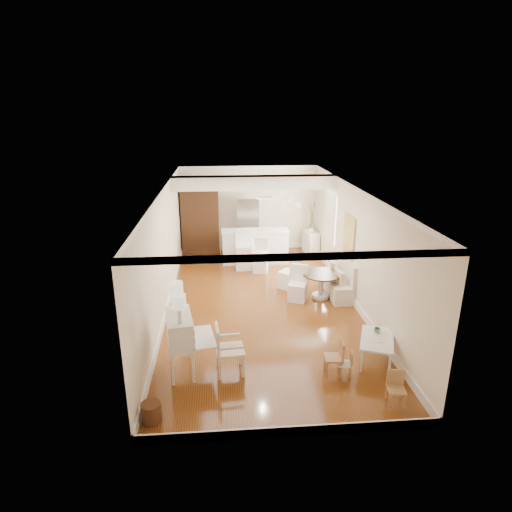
{
  "coord_description": "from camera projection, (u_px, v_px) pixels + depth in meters",
  "views": [
    {
      "loc": [
        -0.92,
        -9.45,
        4.47
      ],
      "look_at": [
        -0.11,
        0.3,
        1.15
      ],
      "focal_mm": 30.0,
      "sensor_mm": 36.0,
      "label": 1
    }
  ],
  "objects": [
    {
      "name": "pantry_cabinet",
      "position": [
        200.0,
        219.0,
        13.87
      ],
      "size": [
        1.2,
        0.6,
        2.3
      ],
      "primitive_type": "cube",
      "color": "#381E11",
      "rests_on": "ground"
    },
    {
      "name": "kids_chair_c",
      "position": [
        396.0,
        389.0,
        6.79
      ],
      "size": [
        0.32,
        0.32,
        0.57
      ],
      "primitive_type": "cube",
      "rotation": [
        0.0,
        0.0,
        -0.15
      ],
      "color": "#B08050",
      "rests_on": "ground"
    },
    {
      "name": "kids_table",
      "position": [
        376.0,
        350.0,
        7.98
      ],
      "size": [
        0.89,
        1.11,
        0.48
      ],
      "primitive_type": "cube",
      "rotation": [
        0.0,
        0.0,
        -0.37
      ],
      "color": "white",
      "rests_on": "ground"
    },
    {
      "name": "gustavian_armchair",
      "position": [
        230.0,
        349.0,
        7.58
      ],
      "size": [
        0.57,
        0.57,
        0.92
      ],
      "primitive_type": "cube",
      "rotation": [
        0.0,
        0.0,
        1.65
      ],
      "color": "silver",
      "rests_on": "ground"
    },
    {
      "name": "slip_chair_far",
      "position": [
        289.0,
        272.0,
        11.27
      ],
      "size": [
        0.62,
        0.62,
        0.91
      ],
      "primitive_type": "cube",
      "rotation": [
        0.0,
        0.0,
        -2.32
      ],
      "color": "white",
      "rests_on": "ground"
    },
    {
      "name": "kids_chair_b",
      "position": [
        345.0,
        363.0,
        7.54
      ],
      "size": [
        0.28,
        0.28,
        0.49
      ],
      "primitive_type": "cube",
      "rotation": [
        0.0,
        0.0,
        -1.78
      ],
      "color": "#A07649",
      "rests_on": "ground"
    },
    {
      "name": "pencil_cup",
      "position": [
        377.0,
        330.0,
        8.1
      ],
      "size": [
        0.15,
        0.15,
        0.09
      ],
      "primitive_type": "imported",
      "rotation": [
        0.0,
        0.0,
        0.35
      ],
      "color": "#558E53",
      "rests_on": "kids_table"
    },
    {
      "name": "branch_vase",
      "position": [
        311.0,
        230.0,
        13.87
      ],
      "size": [
        0.21,
        0.21,
        0.18
      ],
      "primitive_type": "imported",
      "rotation": [
        0.0,
        0.0,
        0.27
      ],
      "color": "white",
      "rests_on": "sideboard"
    },
    {
      "name": "room",
      "position": [
        262.0,
        222.0,
        10.09
      ],
      "size": [
        9.0,
        9.04,
        2.82
      ],
      "color": "brown",
      "rests_on": "ground"
    },
    {
      "name": "bar_stool_right",
      "position": [
        261.0,
        256.0,
        12.37
      ],
      "size": [
        0.49,
        0.49,
        1.0
      ],
      "primitive_type": "cube",
      "rotation": [
        0.0,
        0.0,
        -0.26
      ],
      "color": "white",
      "rests_on": "ground"
    },
    {
      "name": "wicker_basket",
      "position": [
        151.0,
        412.0,
        6.46
      ],
      "size": [
        0.39,
        0.39,
        0.31
      ],
      "primitive_type": "cylinder",
      "rotation": [
        0.0,
        0.0,
        -0.32
      ],
      "color": "#59321B",
      "rests_on": "ground"
    },
    {
      "name": "sideboard",
      "position": [
        311.0,
        243.0,
        14.05
      ],
      "size": [
        0.44,
        0.81,
        0.74
      ],
      "primitive_type": "cube",
      "rotation": [
        0.0,
        0.0,
        0.13
      ],
      "color": "white",
      "rests_on": "ground"
    },
    {
      "name": "kids_chair_a",
      "position": [
        334.0,
        357.0,
        7.58
      ],
      "size": [
        0.34,
        0.34,
        0.65
      ],
      "primitive_type": "cube",
      "rotation": [
        0.0,
        0.0,
        -1.66
      ],
      "color": "#AA744D",
      "rests_on": "ground"
    },
    {
      "name": "bar_stool_left",
      "position": [
        243.0,
        250.0,
        12.61
      ],
      "size": [
        0.47,
        0.47,
        1.15
      ],
      "primitive_type": "cube",
      "rotation": [
        0.0,
        0.0,
        0.02
      ],
      "color": "white",
      "rests_on": "ground"
    },
    {
      "name": "slip_chair_near",
      "position": [
        298.0,
        284.0,
        10.52
      ],
      "size": [
        0.55,
        0.56,
        0.88
      ],
      "primitive_type": "cube",
      "rotation": [
        0.0,
        0.0,
        -0.38
      ],
      "color": "white",
      "rests_on": "ground"
    },
    {
      "name": "fridge",
      "position": [
        259.0,
        225.0,
        14.07
      ],
      "size": [
        0.75,
        0.65,
        1.8
      ],
      "primitive_type": "imported",
      "color": "silver",
      "rests_on": "ground"
    },
    {
      "name": "banquette",
      "position": [
        337.0,
        276.0,
        10.89
      ],
      "size": [
        0.52,
        1.6,
        0.98
      ],
      "primitive_type": "cube",
      "color": "silver",
      "rests_on": "ground"
    },
    {
      "name": "secretary_bureau",
      "position": [
        180.0,
        344.0,
        7.57
      ],
      "size": [
        1.01,
        1.02,
        1.12
      ],
      "primitive_type": "cube",
      "rotation": [
        0.0,
        0.0,
        0.17
      ],
      "color": "white",
      "rests_on": "ground"
    },
    {
      "name": "breakfast_counter",
      "position": [
        255.0,
        246.0,
        13.19
      ],
      "size": [
        2.05,
        0.65,
        1.03
      ],
      "primitive_type": "cube",
      "color": "white",
      "rests_on": "ground"
    },
    {
      "name": "dining_table",
      "position": [
        321.0,
        286.0,
        10.72
      ],
      "size": [
        0.96,
        0.96,
        0.64
      ],
      "primitive_type": "cylinder",
      "rotation": [
        0.0,
        0.0,
        0.02
      ],
      "color": "#412A15",
      "rests_on": "ground"
    }
  ]
}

